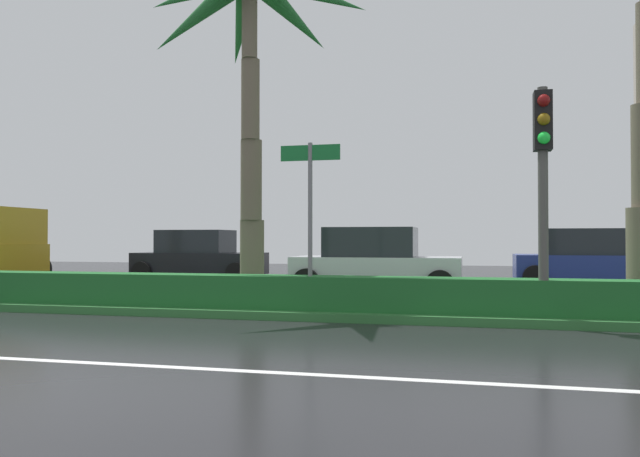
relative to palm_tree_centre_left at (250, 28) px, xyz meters
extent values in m
cube|color=black|center=(-0.29, 1.20, -5.84)|extent=(90.00, 42.00, 0.10)
cube|color=white|center=(-0.29, -5.80, -5.79)|extent=(81.00, 0.14, 0.01)
cube|color=#2D6B33|center=(-0.29, 0.20, -5.71)|extent=(85.50, 4.00, 0.15)
cube|color=#1E6028|center=(-0.29, -1.20, -5.34)|extent=(76.50, 0.70, 0.60)
cylinder|color=#695C4B|center=(-0.02, 0.20, -4.81)|extent=(0.50, 0.50, 1.66)
cylinder|color=#695C4B|center=(-0.01, 0.12, -3.15)|extent=(0.44, 0.44, 1.66)
cylinder|color=#695C4B|center=(0.00, 0.04, -1.48)|extent=(0.38, 0.38, 1.66)
cylinder|color=#695C4B|center=(0.00, -0.04, 0.18)|extent=(0.32, 0.32, 1.66)
cone|color=#23642E|center=(0.55, 1.01, 0.60)|extent=(1.69, 2.56, 1.53)
cone|color=#23642E|center=(-0.54, 0.94, 0.48)|extent=(1.71, 2.48, 1.75)
cone|color=#23642E|center=(-1.07, 0.00, 0.41)|extent=(2.48, 0.66, 1.88)
cylinder|color=#4C4C47|center=(5.56, -1.46, -3.77)|extent=(0.16, 0.16, 3.73)
cube|color=black|center=(5.56, -1.46, -2.46)|extent=(0.28, 0.32, 0.96)
sphere|color=maroon|center=(5.56, -1.63, -2.16)|extent=(0.20, 0.20, 0.20)
sphere|color=#7F600F|center=(5.56, -1.63, -2.46)|extent=(0.20, 0.20, 0.20)
sphere|color=#1EEA3F|center=(5.56, -1.63, -2.76)|extent=(0.20, 0.20, 0.20)
cylinder|color=slate|center=(1.62, -1.28, -4.14)|extent=(0.08, 0.08, 3.00)
cube|color=#146B2D|center=(1.62, -1.28, -2.82)|extent=(1.10, 0.03, 0.28)
cylinder|color=black|center=(-9.08, 5.14, -5.33)|extent=(0.92, 0.30, 0.92)
cube|color=black|center=(-4.45, 7.36, -5.19)|extent=(4.30, 1.76, 0.72)
cube|color=#1E2328|center=(-4.60, 7.36, -4.45)|extent=(2.30, 1.58, 0.76)
cylinder|color=black|center=(-2.80, 8.26, -5.45)|extent=(0.68, 0.22, 0.68)
cylinder|color=black|center=(-2.80, 6.46, -5.45)|extent=(0.68, 0.22, 0.68)
cylinder|color=black|center=(-6.10, 8.26, -5.45)|extent=(0.68, 0.22, 0.68)
cylinder|color=black|center=(-6.10, 6.46, -5.45)|extent=(0.68, 0.22, 0.68)
cube|color=silver|center=(2.04, 3.97, -5.19)|extent=(4.30, 1.76, 0.72)
cube|color=#1E2328|center=(1.89, 3.97, -4.45)|extent=(2.30, 1.58, 0.76)
cylinder|color=black|center=(3.69, 4.87, -5.45)|extent=(0.68, 0.22, 0.68)
cylinder|color=black|center=(3.69, 3.07, -5.45)|extent=(0.68, 0.22, 0.68)
cylinder|color=black|center=(0.39, 4.87, -5.45)|extent=(0.68, 0.22, 0.68)
cylinder|color=black|center=(0.39, 3.07, -5.45)|extent=(0.68, 0.22, 0.68)
cube|color=navy|center=(7.83, 7.40, -5.19)|extent=(4.30, 1.76, 0.72)
cube|color=#1E2328|center=(7.68, 7.40, -4.45)|extent=(2.30, 1.58, 0.76)
cylinder|color=black|center=(6.18, 8.30, -5.45)|extent=(0.68, 0.22, 0.68)
cylinder|color=black|center=(6.18, 6.50, -5.45)|extent=(0.68, 0.22, 0.68)
camera|label=1|loc=(4.44, -12.14, -4.37)|focal=35.12mm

